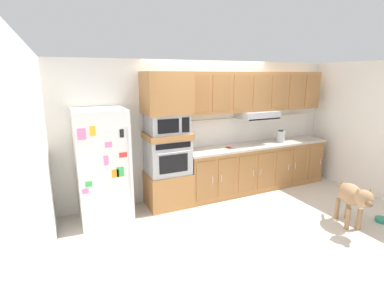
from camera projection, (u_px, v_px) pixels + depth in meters
The scene contains 18 objects.
ground_plane at pixel (236, 212), 4.88m from camera, with size 9.60×9.60×0.00m, color beige.
back_kitchen_wall at pixel (206, 128), 5.57m from camera, with size 6.20×0.12×2.50m, color silver.
side_panel_left at pixel (40, 161), 3.45m from camera, with size 0.12×7.10×2.50m, color silver.
side_panel_right at pixel (358, 127), 5.73m from camera, with size 0.12×7.10×2.50m, color white.
refrigerator at pixel (103, 166), 4.46m from camera, with size 0.76×0.73×1.76m.
oven_base_cabinet at pixel (168, 189), 5.10m from camera, with size 0.74×0.62×0.60m, color #A8703D.
built_in_oven at pixel (167, 156), 4.95m from camera, with size 0.70×0.62×0.60m.
appliance_mid_shelf at pixel (167, 136), 4.87m from camera, with size 0.74×0.62×0.10m, color #A8703D.
microwave at pixel (167, 123), 4.82m from camera, with size 0.64×0.54×0.32m.
appliance_upper_cabinet at pixel (166, 93), 4.71m from camera, with size 0.74×0.62×0.68m, color #A8703D.
lower_cabinet_run at pixel (256, 167), 5.83m from camera, with size 3.02×0.63×0.88m.
countertop_slab at pixel (257, 145), 5.72m from camera, with size 3.06×0.64×0.04m, color #BCB2A3.
backsplash_panel at pixel (249, 129), 5.91m from camera, with size 3.06×0.02×0.50m, color silver.
upper_cabinet_with_hood at pixel (256, 93), 5.60m from camera, with size 3.02×0.48×0.88m.
screwdriver at pixel (229, 147), 5.40m from camera, with size 0.17×0.17×0.03m.
electric_kettle at pixel (281, 136), 5.87m from camera, with size 0.17×0.17×0.24m.
dog at pixel (353, 197), 4.31m from camera, with size 0.53×0.88×0.72m.
dog_food_bowl at pixel (382, 220), 4.55m from camera, with size 0.20×0.20×0.06m.
Camera 1 is at (-2.55, -3.76, 2.25)m, focal length 27.19 mm.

